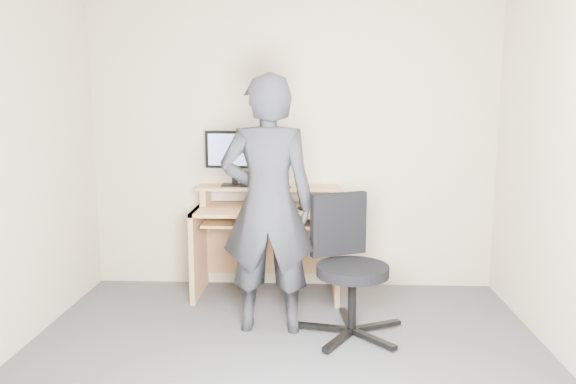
# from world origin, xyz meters

# --- Properties ---
(ground) EXTENTS (3.50, 3.50, 0.00)m
(ground) POSITION_xyz_m (0.00, 0.00, 0.00)
(ground) COLOR #494A4E
(ground) RESTS_ON ground
(back_wall) EXTENTS (3.50, 0.02, 2.50)m
(back_wall) POSITION_xyz_m (0.00, 1.75, 1.25)
(back_wall) COLOR beige
(back_wall) RESTS_ON ground
(desk) EXTENTS (1.20, 0.60, 0.91)m
(desk) POSITION_xyz_m (-0.20, 1.53, 0.55)
(desk) COLOR tan
(desk) RESTS_ON ground
(monitor) EXTENTS (0.49, 0.14, 0.47)m
(monitor) POSITION_xyz_m (-0.49, 1.60, 1.19)
(monitor) COLOR black
(monitor) RESTS_ON desk
(external_drive) EXTENTS (0.07, 0.13, 0.20)m
(external_drive) POSITION_xyz_m (-0.24, 1.61, 1.01)
(external_drive) COLOR black
(external_drive) RESTS_ON desk
(travel_mug) EXTENTS (0.11, 0.11, 0.19)m
(travel_mug) POSITION_xyz_m (-0.15, 1.62, 1.01)
(travel_mug) COLOR silver
(travel_mug) RESTS_ON desk
(smartphone) EXTENTS (0.09, 0.14, 0.01)m
(smartphone) POSITION_xyz_m (-0.05, 1.55, 0.92)
(smartphone) COLOR black
(smartphone) RESTS_ON desk
(charger) EXTENTS (0.06, 0.05, 0.03)m
(charger) POSITION_xyz_m (-0.40, 1.53, 0.93)
(charger) COLOR black
(charger) RESTS_ON desk
(headphones) EXTENTS (0.16, 0.16, 0.06)m
(headphones) POSITION_xyz_m (-0.28, 1.65, 0.92)
(headphones) COLOR silver
(headphones) RESTS_ON desk
(keyboard) EXTENTS (0.49, 0.28, 0.03)m
(keyboard) POSITION_xyz_m (-0.18, 1.36, 0.67)
(keyboard) COLOR black
(keyboard) RESTS_ON desk
(mouse) EXTENTS (0.11, 0.08, 0.04)m
(mouse) POSITION_xyz_m (0.10, 1.35, 0.77)
(mouse) COLOR black
(mouse) RESTS_ON desk
(office_chair) EXTENTS (0.76, 0.75, 0.95)m
(office_chair) POSITION_xyz_m (0.43, 0.71, 0.52)
(office_chair) COLOR black
(office_chair) RESTS_ON ground
(person) EXTENTS (0.66, 0.44, 1.82)m
(person) POSITION_xyz_m (-0.13, 0.73, 0.91)
(person) COLOR black
(person) RESTS_ON ground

